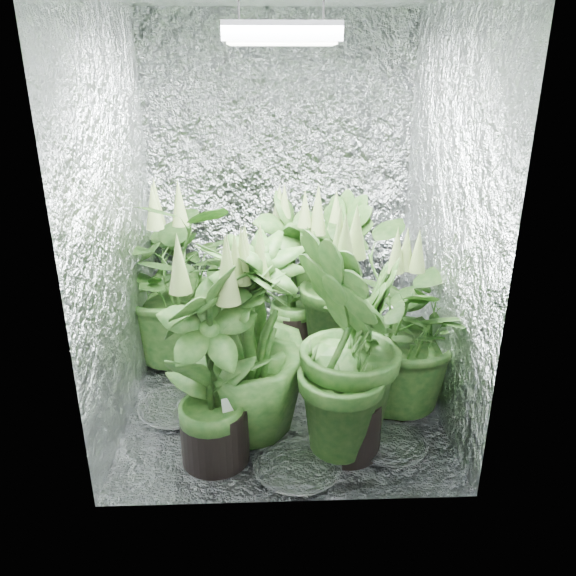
% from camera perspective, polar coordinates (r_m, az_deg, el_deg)
% --- Properties ---
extents(ground, '(1.60, 1.60, 0.00)m').
position_cam_1_polar(ground, '(3.15, -0.52, -10.96)').
color(ground, silver).
rests_on(ground, ground).
extents(walls, '(1.62, 1.62, 2.00)m').
position_cam_1_polar(walls, '(2.74, -0.60, 6.92)').
color(walls, silver).
rests_on(walls, ground).
extents(grow_lamp, '(0.50, 0.30, 0.22)m').
position_cam_1_polar(grow_lamp, '(2.65, -0.67, 24.44)').
color(grow_lamp, gray).
rests_on(grow_lamp, ceiling).
extents(plant_a, '(1.01, 1.01, 1.12)m').
position_cam_1_polar(plant_a, '(3.36, -11.22, 0.96)').
color(plant_a, black).
rests_on(plant_a, ground).
extents(plant_b, '(0.71, 0.71, 1.06)m').
position_cam_1_polar(plant_b, '(3.46, 0.42, 1.21)').
color(plant_b, black).
rests_on(plant_b, ground).
extents(plant_c, '(0.55, 0.55, 1.07)m').
position_cam_1_polar(plant_c, '(3.44, 4.62, 0.97)').
color(plant_c, black).
rests_on(plant_c, ground).
extents(plant_d, '(0.76, 0.76, 1.05)m').
position_cam_1_polar(plant_d, '(2.63, -4.05, -5.63)').
color(plant_d, black).
rests_on(plant_d, ground).
extents(plant_e, '(0.85, 0.85, 1.01)m').
position_cam_1_polar(plant_e, '(2.87, 11.14, -3.93)').
color(plant_e, black).
rests_on(plant_e, ground).
extents(plant_f, '(0.70, 0.70, 1.06)m').
position_cam_1_polar(plant_f, '(2.48, -7.81, -8.09)').
color(plant_f, black).
rests_on(plant_f, ground).
extents(plant_g, '(0.63, 0.63, 1.18)m').
position_cam_1_polar(plant_g, '(2.50, 6.39, -6.08)').
color(plant_g, black).
rests_on(plant_g, ground).
extents(plant_h, '(0.59, 0.59, 1.00)m').
position_cam_1_polar(plant_h, '(2.86, -3.31, -4.15)').
color(plant_h, black).
rests_on(plant_h, ground).
extents(circulation_fan, '(0.18, 0.29, 0.35)m').
position_cam_1_polar(circulation_fan, '(3.62, 8.88, -3.97)').
color(circulation_fan, black).
rests_on(circulation_fan, ground).
extents(plant_label, '(0.06, 0.04, 0.08)m').
position_cam_1_polar(plant_label, '(2.54, -6.15, -11.93)').
color(plant_label, white).
rests_on(plant_label, plant_f).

